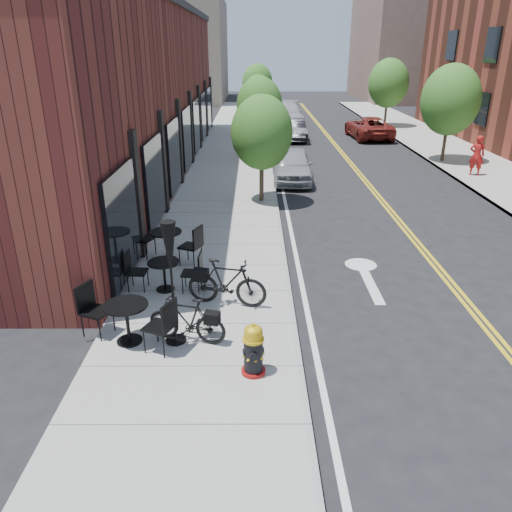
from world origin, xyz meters
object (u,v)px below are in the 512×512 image
object	(u,v)px
bicycle_right	(227,283)
parked_car_c	(287,114)
pedestrian	(477,155)
bistro_set_c	(164,272)
bicycle_left	(187,320)
parked_car_far	(369,127)
bistro_set_a	(127,317)
parked_car_a	(293,165)
parked_car_b	(294,130)
bistro_set_b	(166,241)
fire_hydrant	(253,350)
patio_umbrella	(170,258)

from	to	relation	value
bicycle_right	parked_car_c	xyz separation A→B (m)	(3.08, 28.69, 0.15)
pedestrian	bistro_set_c	bearing A→B (deg)	61.26
bicycle_left	parked_car_far	distance (m)	25.54
bistro_set_a	parked_car_a	xyz separation A→B (m)	(4.11, 13.07, 0.04)
parked_car_b	bicycle_right	bearing A→B (deg)	-100.13
bistro_set_c	parked_car_c	distance (m)	28.32
bicycle_right	parked_car_b	xyz separation A→B (m)	(3.08, 21.92, -0.02)
parked_car_far	parked_car_a	bearing A→B (deg)	59.22
bistro_set_c	parked_car_a	size ratio (longest dim) A/B	0.43
bicycle_right	parked_car_far	distance (m)	23.92
bistro_set_b	parked_car_a	distance (m)	9.89
fire_hydrant	bistro_set_b	bearing A→B (deg)	100.81
parked_car_far	pedestrian	world-z (taller)	pedestrian
bicycle_right	bistro_set_c	size ratio (longest dim) A/B	1.02
bistro_set_b	bistro_set_c	xyz separation A→B (m)	(0.24, -1.79, -0.06)
patio_umbrella	bistro_set_a	bearing A→B (deg)	-178.94
parked_car_a	pedestrian	distance (m)	8.19
parked_car_far	bistro_set_a	bearing A→B (deg)	64.30
fire_hydrant	bistro_set_b	size ratio (longest dim) A/B	0.49
patio_umbrella	pedestrian	bearing A→B (deg)	50.15
bicycle_left	bistro_set_c	bearing A→B (deg)	-145.07
bistro_set_c	parked_car_a	distance (m)	11.47
fire_hydrant	bistro_set_a	size ratio (longest dim) A/B	0.49
bistro_set_b	patio_umbrella	world-z (taller)	patio_umbrella
bicycle_left	bistro_set_a	distance (m)	1.14
bistro_set_b	bicycle_left	bearing A→B (deg)	-52.33
bicycle_right	bistro_set_a	size ratio (longest dim) A/B	0.90
bistro_set_c	parked_car_c	bearing A→B (deg)	84.20
patio_umbrella	pedestrian	world-z (taller)	patio_umbrella
fire_hydrant	bicycle_right	bearing A→B (deg)	89.20
bicycle_left	parked_car_far	xyz separation A→B (m)	(8.60, 24.05, 0.09)
parked_car_a	parked_car_far	xyz separation A→B (m)	(5.63, 11.00, -0.01)
patio_umbrella	parked_car_a	distance (m)	13.49
bistro_set_b	parked_car_far	distance (m)	22.24
fire_hydrant	patio_umbrella	xyz separation A→B (m)	(-1.51, 1.03, 1.30)
parked_car_far	parked_car_b	bearing A→B (deg)	3.98
fire_hydrant	parked_car_b	size ratio (longest dim) A/B	0.25
bistro_set_c	parked_car_a	bearing A→B (deg)	74.29
bicycle_left	bistro_set_c	size ratio (longest dim) A/B	0.90
bistro_set_b	pedestrian	world-z (taller)	pedestrian
parked_car_b	pedestrian	world-z (taller)	pedestrian
bistro_set_b	parked_car_far	xyz separation A→B (m)	(9.64, 20.04, 0.02)
bicycle_right	parked_car_far	size ratio (longest dim) A/B	0.37
bicycle_right	bistro_set_c	distance (m)	1.67
parked_car_far	pedestrian	xyz separation A→B (m)	(2.53, -10.44, 0.32)
bistro_set_a	parked_car_b	xyz separation A→B (m)	(4.91, 23.42, -0.01)
fire_hydrant	parked_car_a	xyz separation A→B (m)	(1.69, 14.09, 0.11)
bistro_set_a	parked_car_c	xyz separation A→B (m)	(4.91, 30.19, 0.15)
bistro_set_b	pedestrian	bearing A→B (deg)	61.46
bicycle_left	parked_car_far	size ratio (longest dim) A/B	0.32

